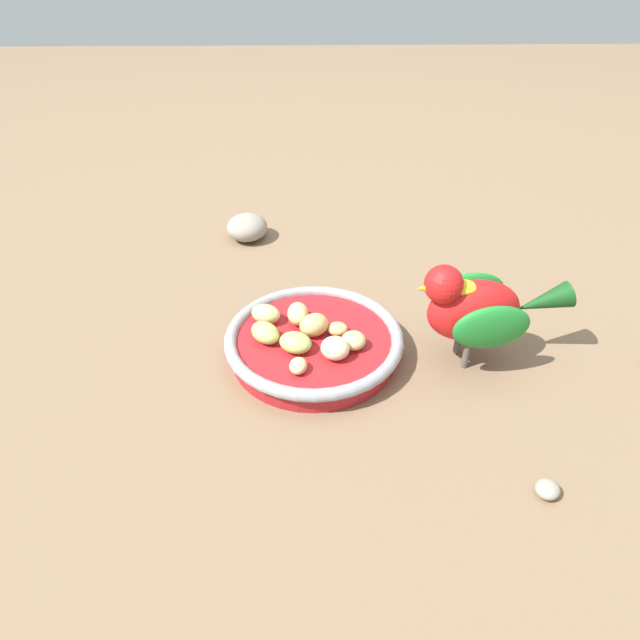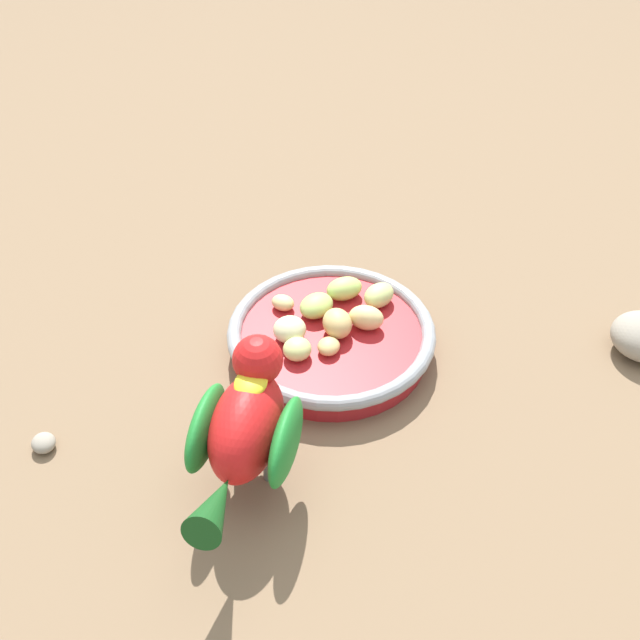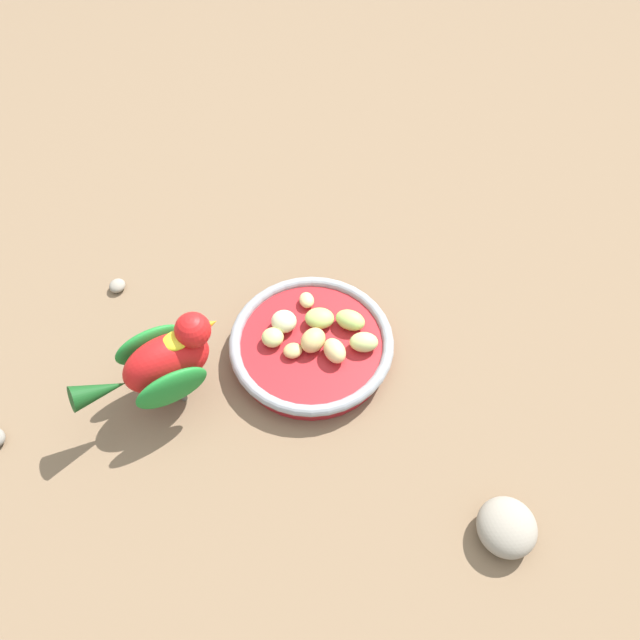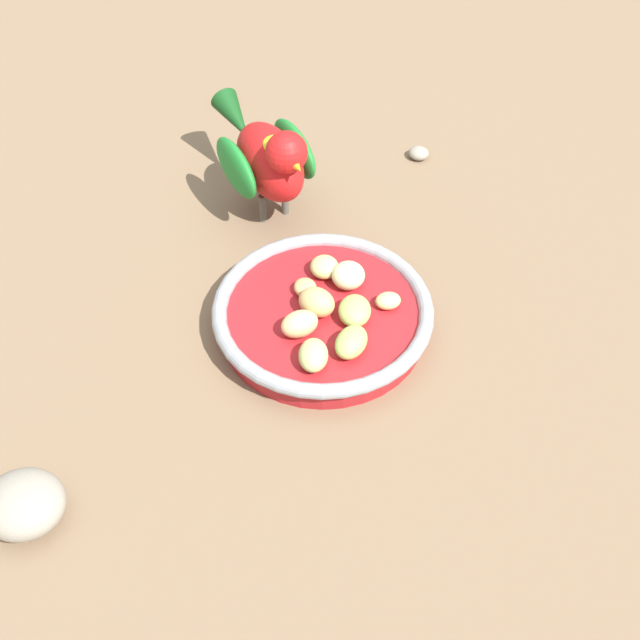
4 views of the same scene
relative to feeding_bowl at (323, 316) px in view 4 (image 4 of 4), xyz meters
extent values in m
plane|color=#7A6047|center=(-0.01, -0.02, -0.02)|extent=(4.00, 4.00, 0.00)
cylinder|color=#AD1E23|center=(0.00, 0.00, -0.01)|extent=(0.19, 0.19, 0.03)
torus|color=#93969B|center=(0.00, 0.00, 0.01)|extent=(0.21, 0.21, 0.01)
ellipsoid|color=tan|center=(0.00, -0.01, 0.02)|extent=(0.05, 0.04, 0.03)
ellipsoid|color=#B2CC66|center=(0.06, 0.00, 0.02)|extent=(0.05, 0.05, 0.02)
ellipsoid|color=#C6D17A|center=(-0.04, 0.02, 0.02)|extent=(0.03, 0.03, 0.02)
ellipsoid|color=#E5C67F|center=(0.02, 0.06, 0.02)|extent=(0.02, 0.03, 0.01)
ellipsoid|color=#E5C67F|center=(0.02, -0.03, 0.02)|extent=(0.03, 0.04, 0.02)
ellipsoid|color=tan|center=(-0.03, -0.01, 0.01)|extent=(0.02, 0.02, 0.01)
ellipsoid|color=#B2CC66|center=(0.02, 0.02, 0.02)|extent=(0.05, 0.04, 0.02)
ellipsoid|color=#C6D17A|center=(0.06, -0.03, 0.02)|extent=(0.04, 0.04, 0.02)
ellipsoid|color=beige|center=(-0.02, 0.04, 0.02)|extent=(0.05, 0.05, 0.02)
cylinder|color=#59544C|center=(-0.17, 0.03, 0.00)|extent=(0.01, 0.01, 0.03)
cylinder|color=#59544C|center=(-0.17, 0.00, 0.00)|extent=(0.01, 0.01, 0.03)
ellipsoid|color=red|center=(-0.18, 0.01, 0.05)|extent=(0.11, 0.07, 0.07)
ellipsoid|color=#1E7F2D|center=(-0.19, 0.04, 0.05)|extent=(0.09, 0.03, 0.05)
ellipsoid|color=#1E7F2D|center=(-0.18, -0.02, 0.05)|extent=(0.09, 0.03, 0.05)
cone|color=#144719|center=(-0.26, 0.00, 0.06)|extent=(0.07, 0.04, 0.04)
sphere|color=red|center=(-0.14, 0.02, 0.09)|extent=(0.05, 0.05, 0.04)
cone|color=orange|center=(-0.12, 0.02, 0.09)|extent=(0.02, 0.02, 0.02)
ellipsoid|color=yellow|center=(-0.16, 0.01, 0.08)|extent=(0.04, 0.03, 0.01)
ellipsoid|color=gray|center=(0.10, -0.30, 0.00)|extent=(0.08, 0.08, 0.04)
ellipsoid|color=gray|center=(-0.39, 0.03, -0.01)|extent=(0.04, 0.04, 0.02)
ellipsoid|color=gray|center=(-0.21, 0.20, -0.01)|extent=(0.03, 0.03, 0.01)
camera|label=1|loc=(0.01, 0.50, 0.40)|focal=30.63mm
camera|label=2|loc=(-0.55, -0.18, 0.54)|focal=44.55mm
camera|label=3|loc=(-0.17, -0.44, 0.72)|focal=37.88mm
camera|label=4|loc=(0.55, -0.23, 0.64)|focal=52.35mm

